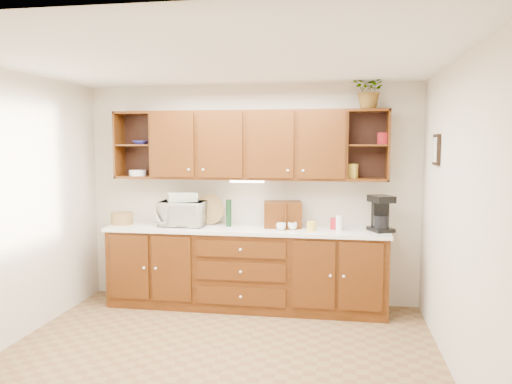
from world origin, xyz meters
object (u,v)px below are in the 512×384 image
(microwave, at_px, (183,214))
(potted_plant, at_px, (370,90))
(bread_box, at_px, (283,214))
(coffee_maker, at_px, (381,214))

(microwave, height_order, potted_plant, potted_plant)
(microwave, distance_m, potted_plant, 2.57)
(microwave, bearing_deg, bread_box, 3.79)
(microwave, xyz_separation_m, coffee_maker, (2.28, 0.03, 0.04))
(potted_plant, bearing_deg, coffee_maker, -24.16)
(coffee_maker, bearing_deg, microwave, 155.92)
(microwave, height_order, bread_box, bread_box)
(bread_box, height_order, potted_plant, potted_plant)
(microwave, bearing_deg, potted_plant, 1.28)
(coffee_maker, bearing_deg, potted_plant, 131.12)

